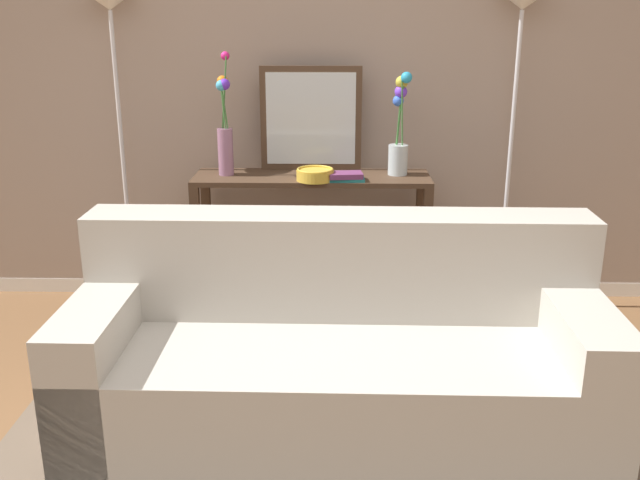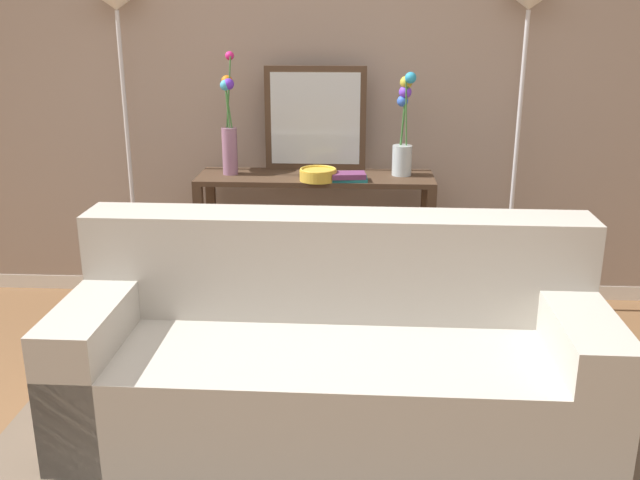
% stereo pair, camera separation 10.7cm
% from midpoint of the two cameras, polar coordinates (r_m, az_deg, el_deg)
% --- Properties ---
extents(back_wall, '(12.00, 0.15, 2.82)m').
position_cam_midpoint_polar(back_wall, '(4.25, -1.69, 13.89)').
color(back_wall, white).
rests_on(back_wall, ground).
extents(area_rug, '(2.79, 1.58, 0.01)m').
position_cam_midpoint_polar(area_rug, '(3.05, 0.37, -15.98)').
color(area_rug, brown).
rests_on(area_rug, ground).
extents(couch, '(2.19, 0.86, 0.88)m').
position_cam_midpoint_polar(couch, '(3.03, 0.44, -9.39)').
color(couch, '#ADA89E').
rests_on(couch, ground).
extents(console_table, '(1.31, 0.38, 0.84)m').
position_cam_midpoint_polar(console_table, '(4.02, -1.40, 1.62)').
color(console_table, '#473323').
rests_on(console_table, ground).
extents(floor_lamp_left, '(0.28, 0.28, 1.81)m').
position_cam_midpoint_polar(floor_lamp_left, '(4.21, -16.92, 13.34)').
color(floor_lamp_left, silver).
rests_on(floor_lamp_left, ground).
extents(floor_lamp_right, '(0.28, 0.28, 1.82)m').
position_cam_midpoint_polar(floor_lamp_right, '(4.12, 14.89, 13.45)').
color(floor_lamp_right, silver).
rests_on(floor_lamp_right, ground).
extents(wall_mirror, '(0.57, 0.02, 0.58)m').
position_cam_midpoint_polar(wall_mirror, '(4.06, -1.50, 9.73)').
color(wall_mirror, '#473323').
rests_on(wall_mirror, console_table).
extents(vase_tall_flowers, '(0.09, 0.12, 0.67)m').
position_cam_midpoint_polar(vase_tall_flowers, '(3.97, -8.44, 8.70)').
color(vase_tall_flowers, gray).
rests_on(vase_tall_flowers, console_table).
extents(vase_short_flowers, '(0.11, 0.13, 0.57)m').
position_cam_midpoint_polar(vase_short_flowers, '(3.97, 5.63, 8.48)').
color(vase_short_flowers, silver).
rests_on(vase_short_flowers, console_table).
extents(fruit_bowl, '(0.20, 0.20, 0.07)m').
position_cam_midpoint_polar(fruit_bowl, '(3.84, -1.20, 5.31)').
color(fruit_bowl, gold).
rests_on(fruit_bowl, console_table).
extents(book_stack, '(0.21, 0.14, 0.04)m').
position_cam_midpoint_polar(book_stack, '(3.83, 1.26, 5.12)').
color(book_stack, '#1E7075').
rests_on(book_stack, console_table).
extents(book_row_under_console, '(0.43, 0.17, 0.12)m').
position_cam_midpoint_polar(book_row_under_console, '(4.23, -5.81, -5.18)').
color(book_row_under_console, '#236033').
rests_on(book_row_under_console, ground).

